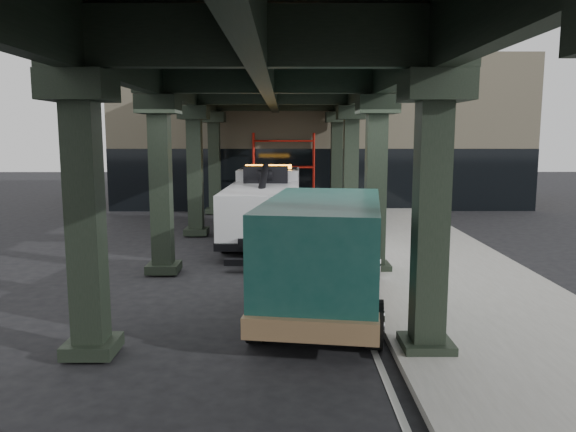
{
  "coord_description": "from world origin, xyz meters",
  "views": [
    {
      "loc": [
        0.06,
        -13.63,
        3.96
      ],
      "look_at": [
        0.15,
        1.73,
        1.7
      ],
      "focal_mm": 35.0,
      "sensor_mm": 36.0,
      "label": 1
    }
  ],
  "objects": [
    {
      "name": "sidewalk",
      "position": [
        4.5,
        2.0,
        0.07
      ],
      "size": [
        5.0,
        40.0,
        0.15
      ],
      "primitive_type": "cube",
      "color": "gray",
      "rests_on": "ground"
    },
    {
      "name": "tow_truck",
      "position": [
        -0.67,
        7.19,
        1.4
      ],
      "size": [
        2.87,
        8.83,
        2.86
      ],
      "rotation": [
        0.0,
        0.0,
        -0.04
      ],
      "color": "black",
      "rests_on": "ground"
    },
    {
      "name": "building",
      "position": [
        2.0,
        20.0,
        4.0
      ],
      "size": [
        22.0,
        10.0,
        8.0
      ],
      "primitive_type": "cube",
      "color": "#C6B793",
      "rests_on": "ground"
    },
    {
      "name": "viaduct",
      "position": [
        -0.4,
        2.0,
        5.46
      ],
      "size": [
        7.4,
        32.0,
        6.4
      ],
      "color": "black",
      "rests_on": "ground"
    },
    {
      "name": "scaffolding",
      "position": [
        0.0,
        14.64,
        2.11
      ],
      "size": [
        3.08,
        0.88,
        4.0
      ],
      "color": "red",
      "rests_on": "ground"
    },
    {
      "name": "lane_stripe",
      "position": [
        1.7,
        2.0,
        0.01
      ],
      "size": [
        0.12,
        38.0,
        0.01
      ],
      "primitive_type": "cube",
      "color": "silver",
      "rests_on": "ground"
    },
    {
      "name": "towed_van",
      "position": [
        0.93,
        -1.51,
        1.39
      ],
      "size": [
        3.36,
        6.65,
        2.58
      ],
      "rotation": [
        0.0,
        0.0,
        -0.15
      ],
      "color": "#103B35",
      "rests_on": "ground"
    },
    {
      "name": "ground",
      "position": [
        0.0,
        0.0,
        0.0
      ],
      "size": [
        90.0,
        90.0,
        0.0
      ],
      "primitive_type": "plane",
      "color": "black",
      "rests_on": "ground"
    }
  ]
}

